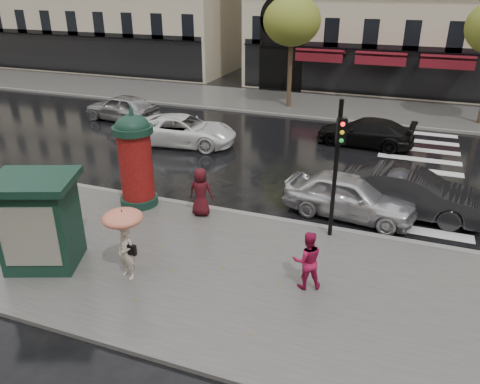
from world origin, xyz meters
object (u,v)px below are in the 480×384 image
at_px(car_darkgrey, 409,192).
at_px(traffic_light, 337,158).
at_px(car_silver, 350,196).
at_px(man_burgundy, 201,192).
at_px(car_black, 365,132).
at_px(car_far_silver, 122,108).
at_px(woman_umbrella, 124,233).
at_px(car_white, 183,130).
at_px(woman_red, 307,260).
at_px(newsstand, 39,221).
at_px(morris_column, 135,157).

bearing_deg(car_darkgrey, traffic_light, 146.43).
bearing_deg(car_silver, man_burgundy, 119.49).
bearing_deg(car_black, car_far_silver, -83.93).
height_order(woman_umbrella, car_white, woman_umbrella).
relative_size(car_silver, car_darkgrey, 0.92).
bearing_deg(car_silver, car_far_silver, 69.04).
xyz_separation_m(woman_red, newsstand, (-7.09, -1.45, 0.54)).
xyz_separation_m(traffic_light, car_black, (-0.15, 9.71, -2.05)).
bearing_deg(car_white, car_silver, -126.18).
height_order(car_darkgrey, car_far_silver, car_darkgrey).
xyz_separation_m(woman_red, traffic_light, (0.12, 2.85, 1.80)).
height_order(car_silver, car_black, car_silver).
xyz_separation_m(woman_red, car_white, (-8.35, 9.57, -0.20)).
bearing_deg(car_silver, woman_umbrella, 147.41).
bearing_deg(woman_red, morris_column, -46.48).
height_order(woman_red, traffic_light, traffic_light).
bearing_deg(woman_umbrella, morris_column, 118.06).
relative_size(woman_red, man_burgundy, 0.95).
bearing_deg(traffic_light, morris_column, -179.43).
bearing_deg(newsstand, car_silver, 39.35).
relative_size(woman_umbrella, car_silver, 0.46).
height_order(man_burgundy, newsstand, newsstand).
height_order(man_burgundy, car_white, man_burgundy).
relative_size(car_silver, car_black, 0.96).
distance_m(woman_umbrella, car_white, 11.47).
distance_m(traffic_light, car_far_silver, 16.69).
bearing_deg(car_white, car_black, -77.19).
relative_size(car_silver, car_far_silver, 0.99).
height_order(traffic_light, car_darkgrey, traffic_light).
bearing_deg(woman_umbrella, car_darkgrey, 44.95).
bearing_deg(woman_umbrella, car_white, 109.38).
distance_m(car_silver, car_white, 10.02).
height_order(woman_umbrella, car_darkgrey, woman_umbrella).
bearing_deg(man_burgundy, car_white, -65.76).
bearing_deg(morris_column, man_burgundy, 0.00).
height_order(newsstand, car_darkgrey, newsstand).
bearing_deg(man_burgundy, car_black, -120.24).
xyz_separation_m(car_silver, car_white, (-8.74, 4.89, -0.04)).
distance_m(man_burgundy, car_silver, 5.03).
xyz_separation_m(man_burgundy, car_far_silver, (-9.32, 9.42, -0.19)).
bearing_deg(car_black, newsstand, -22.16).
bearing_deg(man_burgundy, traffic_light, 174.05).
bearing_deg(morris_column, car_black, 55.73).
distance_m(woman_umbrella, car_far_silver, 16.20).
height_order(car_darkgrey, car_black, car_darkgrey).
xyz_separation_m(car_darkgrey, car_white, (-10.62, 3.99, -0.07)).
bearing_deg(man_burgundy, woman_umbrella, 79.01).
relative_size(woman_umbrella, traffic_light, 0.47).
xyz_separation_m(car_silver, car_far_silver, (-13.97, 7.52, 0.01)).
xyz_separation_m(car_silver, car_black, (-0.42, 7.88, -0.09)).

